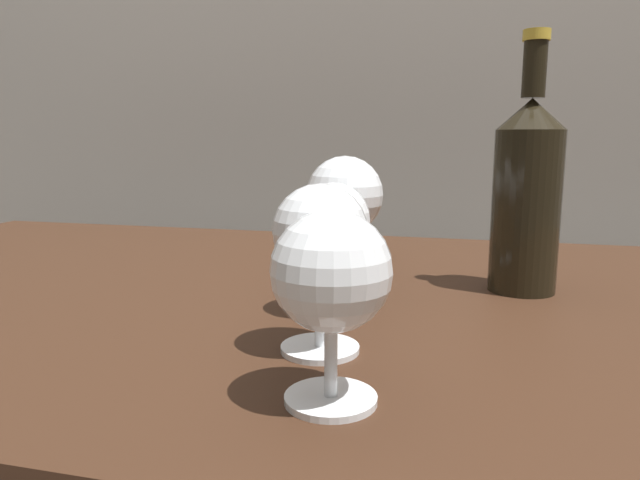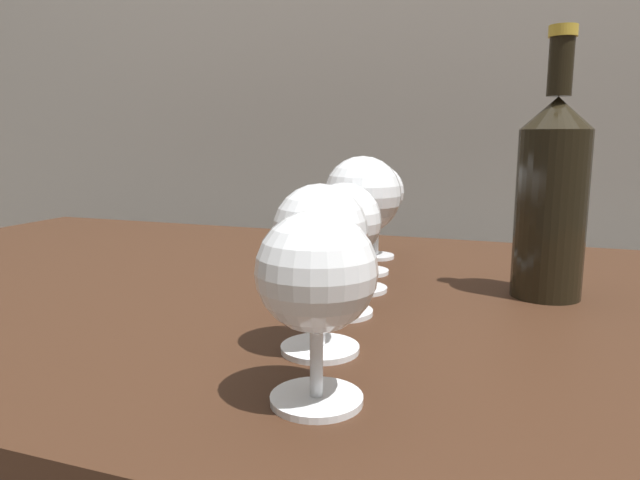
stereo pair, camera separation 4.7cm
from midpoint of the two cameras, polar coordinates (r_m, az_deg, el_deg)
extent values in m
cube|color=#382114|center=(0.69, 2.68, -6.15)|extent=(1.55, 0.80, 0.03)
cylinder|color=#382114|center=(1.44, -21.84, -13.21)|extent=(0.06, 0.06, 0.69)
cylinder|color=white|center=(0.41, 3.08, -15.45)|extent=(0.06, 0.06, 0.00)
cylinder|color=white|center=(0.40, 3.13, -11.17)|extent=(0.01, 0.01, 0.06)
sphere|color=white|center=(0.38, 3.21, -3.14)|extent=(0.08, 0.08, 0.08)
ellipsoid|color=#380711|center=(0.38, 3.20, -4.13)|extent=(0.07, 0.07, 0.02)
cylinder|color=white|center=(0.50, 2.77, -10.67)|extent=(0.07, 0.07, 0.00)
cylinder|color=white|center=(0.49, 2.81, -6.40)|extent=(0.01, 0.01, 0.07)
sphere|color=white|center=(0.47, 2.87, 0.82)|extent=(0.08, 0.08, 0.08)
ellipsoid|color=maroon|center=(0.47, 2.87, 0.72)|extent=(0.07, 0.07, 0.03)
cylinder|color=white|center=(0.60, 4.49, -7.12)|extent=(0.06, 0.06, 0.00)
cylinder|color=white|center=(0.59, 4.54, -3.79)|extent=(0.01, 0.01, 0.07)
sphere|color=white|center=(0.58, 4.62, 1.84)|extent=(0.08, 0.08, 0.08)
ellipsoid|color=maroon|center=(0.58, 4.61, 1.62)|extent=(0.07, 0.07, 0.03)
cylinder|color=white|center=(0.69, 6.06, -4.83)|extent=(0.06, 0.06, 0.00)
cylinder|color=white|center=(0.68, 6.13, -1.36)|extent=(0.01, 0.01, 0.08)
sphere|color=white|center=(0.67, 6.24, 4.44)|extent=(0.09, 0.09, 0.09)
ellipsoid|color=pink|center=(0.67, 6.24, 4.49)|extent=(0.08, 0.08, 0.04)
cylinder|color=white|center=(0.77, 6.36, -3.12)|extent=(0.06, 0.06, 0.00)
cylinder|color=white|center=(0.77, 6.42, -0.23)|extent=(0.01, 0.01, 0.07)
sphere|color=white|center=(0.76, 6.52, 4.52)|extent=(0.08, 0.08, 0.08)
ellipsoid|color=beige|center=(0.76, 6.52, 4.81)|extent=(0.07, 0.07, 0.04)
cylinder|color=white|center=(0.87, 7.04, -1.61)|extent=(0.06, 0.06, 0.00)
cylinder|color=white|center=(0.87, 7.09, 0.75)|extent=(0.01, 0.01, 0.07)
sphere|color=white|center=(0.86, 7.18, 4.73)|extent=(0.08, 0.08, 0.08)
ellipsoid|color=#EACC66|center=(0.86, 7.18, 4.65)|extent=(0.07, 0.07, 0.03)
cylinder|color=black|center=(0.70, 23.60, 2.27)|extent=(0.08, 0.08, 0.19)
cone|color=black|center=(0.70, 24.26, 11.36)|extent=(0.08, 0.08, 0.03)
cylinder|color=black|center=(0.70, 24.55, 15.28)|extent=(0.03, 0.03, 0.06)
cylinder|color=gold|center=(0.70, 24.78, 18.23)|extent=(0.03, 0.03, 0.01)
camera|label=1|loc=(0.02, -87.14, 0.51)|focal=32.43mm
camera|label=2|loc=(0.02, 92.86, -0.51)|focal=32.43mm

